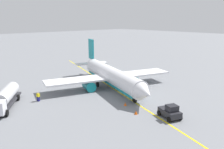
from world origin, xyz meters
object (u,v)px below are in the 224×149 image
object	(u,v)px
refueling_worker	(38,97)
safety_cone_wingtip	(136,113)
fuel_tanker	(5,97)
safety_cone_nose	(125,104)
pushback_tug	(170,112)
airplane	(111,76)

from	to	relation	value
refueling_worker	safety_cone_wingtip	bearing A→B (deg)	28.66
fuel_tanker	safety_cone_nose	size ratio (longest dim) A/B	18.59
pushback_tug	fuel_tanker	bearing A→B (deg)	-141.67
airplane	safety_cone_nose	distance (m)	11.52
refueling_worker	safety_cone_wingtip	size ratio (longest dim) A/B	2.98
safety_cone_nose	safety_cone_wingtip	xyz separation A→B (m)	(3.74, -1.42, -0.00)
airplane	safety_cone_wingtip	bearing A→B (deg)	-27.15
fuel_tanker	pushback_tug	size ratio (longest dim) A/B	2.64
refueling_worker	safety_cone_wingtip	world-z (taller)	refueling_worker
fuel_tanker	safety_cone_wingtip	distance (m)	22.16
airplane	refueling_worker	distance (m)	16.02
safety_cone_nose	pushback_tug	bearing A→B (deg)	9.59
pushback_tug	safety_cone_nose	bearing A→B (deg)	-170.41
refueling_worker	safety_cone_wingtip	distance (m)	18.28
refueling_worker	safety_cone_nose	bearing A→B (deg)	39.64
airplane	pushback_tug	world-z (taller)	airplane
refueling_worker	safety_cone_wingtip	xyz separation A→B (m)	(16.04, 8.77, -0.53)
safety_cone_nose	safety_cone_wingtip	world-z (taller)	safety_cone_nose
fuel_tanker	pushback_tug	distance (m)	27.31
airplane	pushback_tug	xyz separation A→B (m)	(17.99, -4.17, -1.57)
refueling_worker	pushback_tug	bearing A→B (deg)	29.48
fuel_tanker	safety_cone_wingtip	size ratio (longest dim) A/B	18.74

